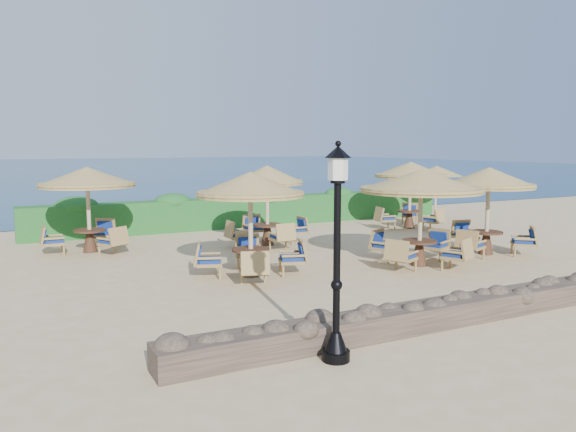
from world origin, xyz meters
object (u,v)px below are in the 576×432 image
Objects in this scene: cafe_set_1 at (421,196)px; lamp_post at (337,262)px; cafe_set_4 at (267,195)px; cafe_set_5 at (410,180)px; extra_parasol at (436,171)px; cafe_set_2 at (488,193)px; cafe_set_0 at (250,206)px; cafe_set_3 at (88,190)px.

lamp_post is at bearing -139.63° from cafe_set_1.
lamp_post is 1.18× the size of cafe_set_4.
cafe_set_5 is at bearing 53.13° from cafe_set_1.
cafe_set_1 is 5.36m from cafe_set_4.
cafe_set_2 reaches higher than extra_parasol.
cafe_set_0 is at bearing 168.57° from cafe_set_1.
cafe_set_3 is 5.63m from cafe_set_4.
cafe_set_0 is 1.03× the size of cafe_set_4.
lamp_post is 7.49m from cafe_set_1.
lamp_post is 14.54m from cafe_set_5.
extra_parasol is at bearing 3.72° from cafe_set_3.
cafe_set_0 reaches higher than extra_parasol.
lamp_post reaches higher than cafe_set_3.
lamp_post is at bearing -136.40° from extra_parasol.
cafe_set_1 and cafe_set_5 have the same top height.
cafe_set_3 is (-10.75, 5.85, 0.05)m from cafe_set_2.
cafe_set_3 and cafe_set_4 have the same top height.
lamp_post reaches higher than cafe_set_0.
cafe_set_3 is at bearing 141.75° from cafe_set_1.
cafe_set_0 is 6.15m from cafe_set_3.
extra_parasol is at bearing 28.81° from cafe_set_5.
lamp_post is 10.04m from cafe_set_2.
cafe_set_2 is 1.00× the size of cafe_set_4.
extra_parasol is 0.86× the size of cafe_set_4.
cafe_set_2 is at bearing -4.51° from cafe_set_0.
cafe_set_3 reaches higher than extra_parasol.
extra_parasol is 13.12m from cafe_set_0.
cafe_set_0 is 4.45m from cafe_set_4.
cafe_set_1 is at bearing -133.97° from extra_parasol.
cafe_set_5 is (4.29, 5.72, -0.02)m from cafe_set_1.
lamp_post is 1.38× the size of extra_parasol.
cafe_set_0 is (1.05, 5.79, 0.25)m from lamp_post.
cafe_set_1 is 7.14m from cafe_set_5.
extra_parasol is 0.72× the size of cafe_set_1.
cafe_set_0 is 1.00× the size of cafe_set_5.
cafe_set_0 is at bearing -151.74° from extra_parasol.
cafe_set_1 is at bearing -173.18° from cafe_set_2.
cafe_set_5 is (-2.61, -1.44, -0.25)m from extra_parasol.
cafe_set_4 reaches higher than extra_parasol.
extra_parasol is 0.82× the size of cafe_set_3.
cafe_set_1 is 1.15× the size of cafe_set_3.
lamp_post reaches higher than extra_parasol.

